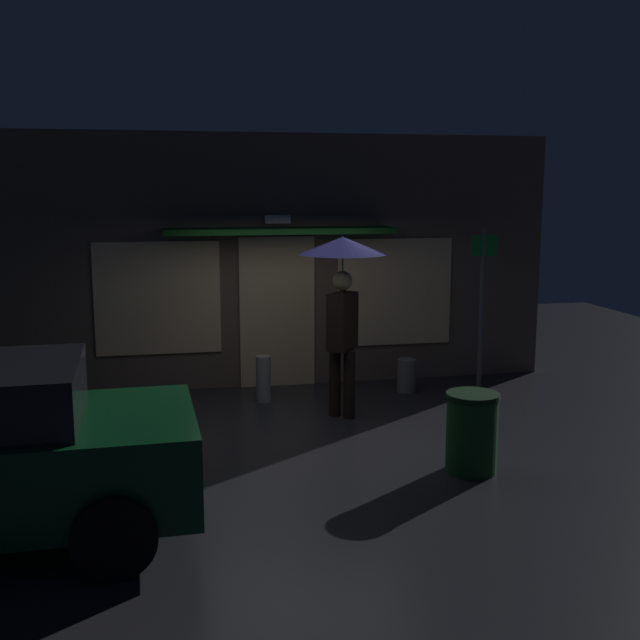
{
  "coord_description": "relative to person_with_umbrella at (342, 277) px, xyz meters",
  "views": [
    {
      "loc": [
        -1.56,
        -8.72,
        2.85
      ],
      "look_at": [
        0.28,
        0.43,
        1.26
      ],
      "focal_mm": 42.81,
      "sensor_mm": 36.0,
      "label": 1
    }
  ],
  "objects": [
    {
      "name": "ground_plane",
      "position": [
        -0.57,
        -0.43,
        -1.8
      ],
      "size": [
        18.0,
        18.0,
        0.0
      ],
      "primitive_type": "plane",
      "color": "#26262B"
    },
    {
      "name": "building_facade",
      "position": [
        -0.57,
        1.9,
        0.03
      ],
      "size": [
        8.26,
        1.0,
        3.66
      ],
      "color": "brown",
      "rests_on": "ground"
    },
    {
      "name": "street_sign_post",
      "position": [
        2.31,
        1.06,
        -0.47
      ],
      "size": [
        0.4,
        0.07,
        2.33
      ],
      "color": "#595B60",
      "rests_on": "ground"
    },
    {
      "name": "person_with_umbrella",
      "position": [
        0.0,
        0.0,
        0.0
      ],
      "size": [
        1.09,
        1.09,
        2.29
      ],
      "rotation": [
        0.0,
        0.0,
        0.92
      ],
      "color": "black",
      "rests_on": "ground"
    },
    {
      "name": "sidewalk_bollard_2",
      "position": [
        1.19,
        1.01,
        -1.56
      ],
      "size": [
        0.26,
        0.26,
        0.48
      ],
      "primitive_type": "cylinder",
      "color": "slate",
      "rests_on": "ground"
    },
    {
      "name": "trash_bin",
      "position": [
        0.87,
        -2.13,
        -1.38
      ],
      "size": [
        0.55,
        0.55,
        0.83
      ],
      "color": "#1E4C23",
      "rests_on": "ground"
    },
    {
      "name": "sidewalk_bollard",
      "position": [
        -0.89,
        0.92,
        -1.48
      ],
      "size": [
        0.2,
        0.2,
        0.63
      ],
      "primitive_type": "cylinder",
      "color": "#9E998E",
      "rests_on": "ground"
    }
  ]
}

